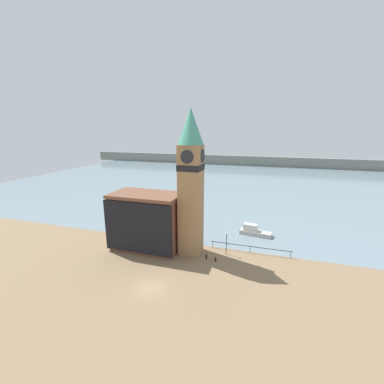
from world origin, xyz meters
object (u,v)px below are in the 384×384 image
clock_tower (191,180)px  mooring_bollard_near (216,259)px  boat_near (254,231)px  lamp_post (227,239)px  mooring_bollard_far (206,256)px  pier_building (146,221)px

clock_tower → mooring_bollard_near: bearing=-20.3°
boat_near → lamp_post: (-3.62, -9.02, 1.85)m
mooring_bollard_far → lamp_post: size_ratio=0.21×
boat_near → mooring_bollard_far: size_ratio=7.78×
boat_near → mooring_bollard_near: 12.62m
boat_near → mooring_bollard_near: boat_near is taller
pier_building → mooring_bollard_far: 11.13m
mooring_bollard_near → mooring_bollard_far: mooring_bollard_far is taller
mooring_bollard_near → mooring_bollard_far: 1.48m
mooring_bollard_near → pier_building: bearing=175.1°
boat_near → lamp_post: bearing=-103.5°
mooring_bollard_near → lamp_post: size_ratio=0.17×
clock_tower → lamp_post: clock_tower is taller
boat_near → mooring_bollard_far: bearing=-110.0°
pier_building → lamp_post: pier_building is taller
clock_tower → pier_building: clock_tower is taller
pier_building → boat_near: bearing=33.0°
pier_building → mooring_bollard_near: size_ratio=18.37×
pier_building → mooring_bollard_far: pier_building is taller
pier_building → lamp_post: 13.10m
mooring_bollard_far → lamp_post: 4.13m
pier_building → boat_near: pier_building is taller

